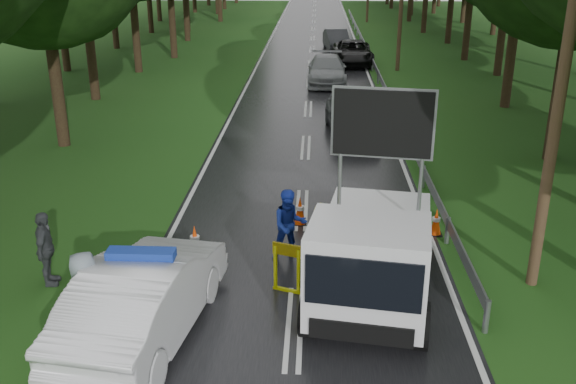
# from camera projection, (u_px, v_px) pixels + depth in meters

# --- Properties ---
(ground) EXTENTS (160.00, 160.00, 0.00)m
(ground) POSITION_uv_depth(u_px,v_px,m) (294.00, 327.00, 12.60)
(ground) COLOR #1C4B15
(ground) RESTS_ON ground
(road) EXTENTS (7.00, 140.00, 0.02)m
(road) POSITION_uv_depth(u_px,v_px,m) (311.00, 64.00, 40.56)
(road) COLOR black
(road) RESTS_ON ground
(guardrail) EXTENTS (0.12, 60.06, 0.70)m
(guardrail) POSITION_uv_depth(u_px,v_px,m) (370.00, 57.00, 39.90)
(guardrail) COLOR gray
(guardrail) RESTS_ON ground
(utility_pole_near) EXTENTS (1.40, 0.24, 10.00)m
(utility_pole_near) POSITION_uv_depth(u_px,v_px,m) (567.00, 53.00, 12.42)
(utility_pole_near) COLOR #4F3B24
(utility_pole_near) RESTS_ON ground
(police_sedan) EXTENTS (2.48, 5.26, 1.83)m
(police_sedan) POSITION_uv_depth(u_px,v_px,m) (145.00, 298.00, 12.04)
(police_sedan) COLOR white
(police_sedan) RESTS_ON ground
(work_truck) EXTENTS (3.11, 5.58, 4.22)m
(work_truck) POSITION_uv_depth(u_px,v_px,m) (372.00, 252.00, 13.13)
(work_truck) COLOR gray
(work_truck) RESTS_ON ground
(barrier) EXTENTS (2.64, 1.01, 1.15)m
(barrier) POSITION_uv_depth(u_px,v_px,m) (335.00, 265.00, 13.18)
(barrier) COLOR #CBD30B
(barrier) RESTS_ON ground
(officer) EXTENTS (0.80, 0.69, 1.84)m
(officer) POSITION_uv_depth(u_px,v_px,m) (320.00, 242.00, 14.11)
(officer) COLOR #D6D90B
(officer) RESTS_ON ground
(civilian) EXTENTS (0.98, 0.85, 1.74)m
(civilian) POSITION_uv_depth(u_px,v_px,m) (290.00, 225.00, 15.09)
(civilian) COLOR #1931A8
(civilian) RESTS_ON ground
(bystander_mid) EXTENTS (0.59, 1.06, 1.71)m
(bystander_mid) POSITION_uv_depth(u_px,v_px,m) (46.00, 249.00, 13.91)
(bystander_mid) COLOR #3C3F43
(bystander_mid) RESTS_ON ground
(bystander_right) EXTENTS (1.08, 1.08, 1.89)m
(bystander_right) POSITION_uv_depth(u_px,v_px,m) (86.00, 300.00, 11.75)
(bystander_right) COLOR gray
(bystander_right) RESTS_ON ground
(queue_car_first) EXTENTS (2.26, 4.77, 1.57)m
(queue_car_first) POSITION_uv_depth(u_px,v_px,m) (352.00, 114.00, 25.36)
(queue_car_first) COLOR #3B3E42
(queue_car_first) RESTS_ON ground
(queue_car_second) EXTENTS (2.07, 5.06, 1.47)m
(queue_car_second) POSITION_uv_depth(u_px,v_px,m) (327.00, 70.00, 34.61)
(queue_car_second) COLOR #919498
(queue_car_second) RESTS_ON ground
(queue_car_third) EXTENTS (2.46, 5.27, 1.46)m
(queue_car_third) POSITION_uv_depth(u_px,v_px,m) (353.00, 53.00, 40.22)
(queue_car_third) COLOR black
(queue_car_third) RESTS_ON ground
(queue_car_fourth) EXTENTS (2.01, 4.47, 1.42)m
(queue_car_fourth) POSITION_uv_depth(u_px,v_px,m) (336.00, 40.00, 45.85)
(queue_car_fourth) COLOR #393A3F
(queue_car_fourth) RESTS_ON ground
(cone_near_left) EXTENTS (0.31, 0.31, 0.65)m
(cone_near_left) POSITION_uv_depth(u_px,v_px,m) (147.00, 340.00, 11.66)
(cone_near_left) COLOR black
(cone_near_left) RESTS_ON ground
(cone_center) EXTENTS (0.33, 0.33, 0.70)m
(cone_center) POSITION_uv_depth(u_px,v_px,m) (314.00, 313.00, 12.46)
(cone_center) COLOR black
(cone_center) RESTS_ON ground
(cone_far) EXTENTS (0.38, 0.38, 0.80)m
(cone_far) POSITION_uv_depth(u_px,v_px,m) (300.00, 211.00, 17.12)
(cone_far) COLOR black
(cone_far) RESTS_ON ground
(cone_left_mid) EXTENTS (0.38, 0.38, 0.80)m
(cone_left_mid) POSITION_uv_depth(u_px,v_px,m) (195.00, 241.00, 15.36)
(cone_left_mid) COLOR black
(cone_left_mid) RESTS_ON ground
(cone_right) EXTENTS (0.34, 0.34, 0.73)m
(cone_right) POSITION_uv_depth(u_px,v_px,m) (436.00, 222.00, 16.52)
(cone_right) COLOR black
(cone_right) RESTS_ON ground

